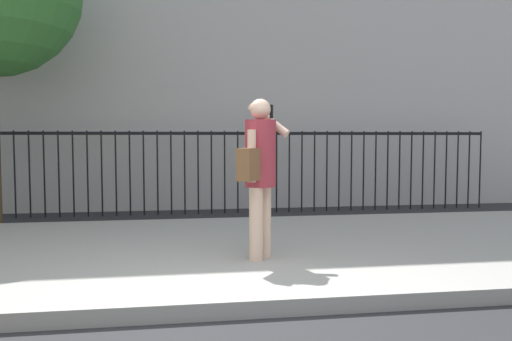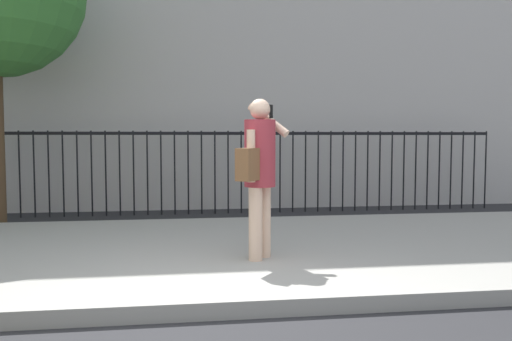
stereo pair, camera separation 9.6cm
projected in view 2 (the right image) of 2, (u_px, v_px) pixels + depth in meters
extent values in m
plane|color=#28282B|center=(213.00, 321.00, 4.22)|extent=(60.00, 60.00, 0.00)
cube|color=#9E9B93|center=(203.00, 252.00, 6.38)|extent=(28.00, 4.40, 0.15)
cube|color=#BCB7B2|center=(191.00, 2.00, 12.31)|extent=(28.00, 4.00, 9.34)
cube|color=black|center=(195.00, 133.00, 9.94)|extent=(12.00, 0.04, 0.06)
cylinder|color=black|center=(5.00, 174.00, 9.51)|extent=(0.03, 0.03, 1.60)
cylinder|color=black|center=(20.00, 174.00, 9.55)|extent=(0.03, 0.03, 1.60)
cylinder|color=black|center=(34.00, 174.00, 9.58)|extent=(0.03, 0.03, 1.60)
cylinder|color=black|center=(49.00, 174.00, 9.62)|extent=(0.03, 0.03, 1.60)
cylinder|color=black|center=(63.00, 174.00, 9.65)|extent=(0.03, 0.03, 1.60)
cylinder|color=black|center=(77.00, 174.00, 9.69)|extent=(0.03, 0.03, 1.60)
cylinder|color=black|center=(92.00, 174.00, 9.72)|extent=(0.03, 0.03, 1.60)
cylinder|color=black|center=(106.00, 173.00, 9.76)|extent=(0.03, 0.03, 1.60)
cylinder|color=black|center=(120.00, 173.00, 9.80)|extent=(0.03, 0.03, 1.60)
cylinder|color=black|center=(134.00, 173.00, 9.83)|extent=(0.03, 0.03, 1.60)
cylinder|color=black|center=(147.00, 173.00, 9.87)|extent=(0.03, 0.03, 1.60)
cylinder|color=black|center=(161.00, 173.00, 9.90)|extent=(0.03, 0.03, 1.60)
cylinder|color=black|center=(175.00, 173.00, 9.94)|extent=(0.03, 0.03, 1.60)
cylinder|color=black|center=(188.00, 173.00, 9.97)|extent=(0.03, 0.03, 1.60)
cylinder|color=black|center=(202.00, 173.00, 10.01)|extent=(0.03, 0.03, 1.60)
cylinder|color=black|center=(215.00, 172.00, 10.05)|extent=(0.03, 0.03, 1.60)
cylinder|color=black|center=(228.00, 172.00, 10.08)|extent=(0.03, 0.03, 1.60)
cylinder|color=black|center=(241.00, 172.00, 10.12)|extent=(0.03, 0.03, 1.60)
cylinder|color=black|center=(254.00, 172.00, 10.15)|extent=(0.03, 0.03, 1.60)
cylinder|color=black|center=(267.00, 172.00, 10.19)|extent=(0.03, 0.03, 1.60)
cylinder|color=black|center=(280.00, 172.00, 10.22)|extent=(0.03, 0.03, 1.60)
cylinder|color=black|center=(293.00, 172.00, 10.26)|extent=(0.03, 0.03, 1.60)
cylinder|color=black|center=(305.00, 172.00, 10.30)|extent=(0.03, 0.03, 1.60)
cylinder|color=black|center=(318.00, 171.00, 10.33)|extent=(0.03, 0.03, 1.60)
cylinder|color=black|center=(331.00, 171.00, 10.37)|extent=(0.03, 0.03, 1.60)
cylinder|color=black|center=(343.00, 171.00, 10.40)|extent=(0.03, 0.03, 1.60)
cylinder|color=black|center=(355.00, 171.00, 10.44)|extent=(0.03, 0.03, 1.60)
cylinder|color=black|center=(367.00, 171.00, 10.47)|extent=(0.03, 0.03, 1.60)
cylinder|color=black|center=(380.00, 171.00, 10.51)|extent=(0.03, 0.03, 1.60)
cylinder|color=black|center=(392.00, 171.00, 10.55)|extent=(0.03, 0.03, 1.60)
cylinder|color=black|center=(404.00, 171.00, 10.58)|extent=(0.03, 0.03, 1.60)
cylinder|color=black|center=(416.00, 170.00, 10.62)|extent=(0.03, 0.03, 1.60)
cylinder|color=black|center=(427.00, 170.00, 10.65)|extent=(0.03, 0.03, 1.60)
cylinder|color=black|center=(439.00, 170.00, 10.69)|extent=(0.03, 0.03, 1.60)
cylinder|color=black|center=(451.00, 170.00, 10.72)|extent=(0.03, 0.03, 1.60)
cylinder|color=black|center=(462.00, 170.00, 10.76)|extent=(0.03, 0.03, 1.60)
cylinder|color=black|center=(474.00, 170.00, 10.80)|extent=(0.03, 0.03, 1.60)
cylinder|color=black|center=(485.00, 170.00, 10.83)|extent=(0.03, 0.03, 1.60)
cylinder|color=beige|center=(264.00, 221.00, 5.80)|extent=(0.15, 0.15, 0.80)
cylinder|color=beige|center=(255.00, 224.00, 5.63)|extent=(0.15, 0.15, 0.80)
cylinder|color=#992D38|center=(260.00, 153.00, 5.66)|extent=(0.48, 0.48, 0.73)
sphere|color=beige|center=(260.00, 109.00, 5.63)|extent=(0.22, 0.22, 0.22)
cylinder|color=beige|center=(268.00, 120.00, 5.82)|extent=(0.46, 0.37, 0.39)
cylinder|color=beige|center=(251.00, 156.00, 5.49)|extent=(0.09, 0.09, 0.55)
cube|color=black|center=(271.00, 112.00, 5.74)|extent=(0.05, 0.06, 0.15)
cube|color=brown|center=(248.00, 164.00, 5.44)|extent=(0.30, 0.32, 0.34)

